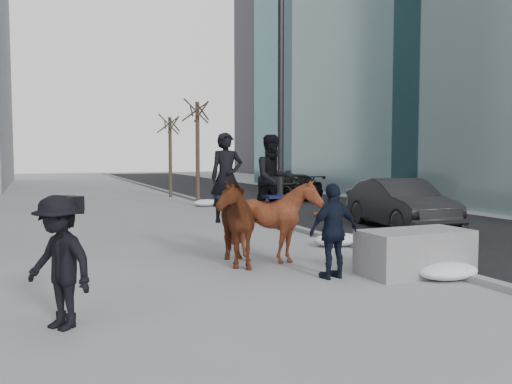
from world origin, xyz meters
name	(u,v)px	position (x,y,z in m)	size (l,w,h in m)	color
ground	(280,275)	(0.00, 0.00, 0.00)	(120.00, 120.00, 0.00)	gray
road	(333,210)	(7.00, 10.00, 0.01)	(8.00, 90.00, 0.01)	black
curb	(242,213)	(3.00, 10.00, 0.06)	(0.25, 90.00, 0.12)	gray
planter	(415,252)	(2.43, -0.86, 0.42)	(2.11, 1.05, 0.84)	gray
car_near	(400,204)	(6.06, 4.41, 0.77)	(1.63, 4.67, 1.54)	black
car_far	(289,186)	(7.74, 15.71, 0.64)	(1.80, 4.42, 1.28)	black
tree_near	(198,148)	(2.40, 13.89, 2.54)	(1.20, 1.20, 5.07)	#3A2D22
tree_far	(170,153)	(2.40, 19.10, 2.35)	(1.20, 1.20, 4.69)	#372D20
mounted_left	(229,216)	(-0.55, 1.36, 1.02)	(1.18, 2.20, 2.73)	#512510
mounted_right	(275,211)	(0.44, 1.20, 1.08)	(1.52, 1.69, 2.70)	#4B190F
feeder	(334,231)	(0.81, -0.58, 0.88)	(1.07, 0.91, 1.75)	black
camera_crew	(59,262)	(-3.96, -1.74, 0.89)	(1.20, 1.30, 1.75)	black
lamppost	(282,62)	(2.60, 5.56, 4.99)	(0.25, 1.09, 9.09)	black
snow_piles	(282,224)	(2.70, 5.69, 0.16)	(1.39, 15.77, 0.35)	white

